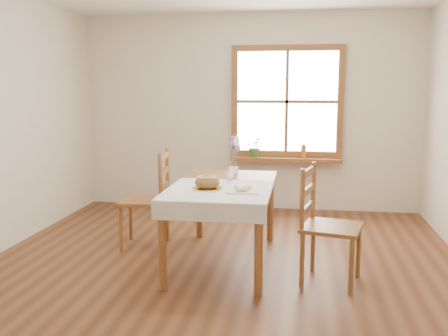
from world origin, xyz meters
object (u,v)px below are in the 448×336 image
at_px(chair_left, 144,199).
at_px(bread_plate, 207,188).
at_px(dining_table, 224,193).
at_px(flower_vase, 233,173).
at_px(chair_right, 332,226).

bearing_deg(chair_left, bread_plate, 45.21).
bearing_deg(dining_table, flower_vase, 82.28).
distance_m(bread_plate, flower_vase, 0.64).
relative_size(bread_plate, flower_vase, 2.46).
bearing_deg(flower_vase, bread_plate, -102.71).
relative_size(dining_table, chair_left, 1.60).
height_order(dining_table, flower_vase, flower_vase).
bearing_deg(bread_plate, chair_left, 140.51).
bearing_deg(chair_right, dining_table, 82.79).
xyz_separation_m(dining_table, bread_plate, (-0.10, -0.31, 0.10)).
bearing_deg(chair_right, bread_plate, 100.45).
distance_m(chair_left, bread_plate, 1.05).
relative_size(chair_right, flower_vase, 9.62).
height_order(chair_left, chair_right, chair_left).
relative_size(dining_table, bread_plate, 6.31).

